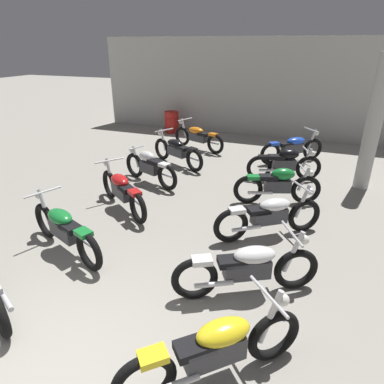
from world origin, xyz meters
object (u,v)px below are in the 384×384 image
(motorcycle_left_row_5, at_px, (198,137))
(motorcycle_right_row_3, at_px, (278,185))
(motorcycle_left_row_1, at_px, (64,229))
(motorcycle_right_row_2, at_px, (270,215))
(motorcycle_left_row_4, at_px, (177,150))
(motorcycle_right_row_0, at_px, (215,349))
(motorcycle_right_row_5, at_px, (293,148))
(oil_drum, at_px, (172,122))
(support_pillar, at_px, (374,125))
(motorcycle_left_row_3, at_px, (150,166))
(motorcycle_right_row_1, at_px, (248,267))
(motorcycle_right_row_4, at_px, (285,163))
(motorcycle_left_row_2, at_px, (122,190))

(motorcycle_left_row_5, height_order, motorcycle_right_row_3, motorcycle_left_row_5)
(motorcycle_left_row_1, height_order, motorcycle_right_row_2, same)
(motorcycle_left_row_1, relative_size, motorcycle_left_row_4, 1.04)
(motorcycle_left_row_1, distance_m, motorcycle_right_row_0, 3.47)
(motorcycle_left_row_4, xyz_separation_m, motorcycle_right_row_5, (3.17, 1.53, 0.00))
(motorcycle_left_row_5, xyz_separation_m, motorcycle_right_row_0, (3.15, -8.08, 0.00))
(oil_drum, bearing_deg, support_pillar, -27.56)
(oil_drum, bearing_deg, motorcycle_left_row_4, -63.50)
(motorcycle_left_row_4, bearing_deg, motorcycle_right_row_2, -44.18)
(motorcycle_left_row_1, xyz_separation_m, oil_drum, (-1.83, 8.56, -0.03))
(motorcycle_left_row_3, xyz_separation_m, motorcycle_right_row_1, (3.28, -3.28, -0.01))
(motorcycle_right_row_4, bearing_deg, motorcycle_right_row_1, -89.20)
(motorcycle_left_row_3, xyz_separation_m, motorcycle_right_row_2, (3.31, -1.57, -0.01))
(motorcycle_left_row_3, bearing_deg, motorcycle_right_row_0, -55.67)
(oil_drum, bearing_deg, motorcycle_right_row_1, -59.49)
(motorcycle_left_row_3, bearing_deg, motorcycle_left_row_2, -84.90)
(motorcycle_left_row_2, relative_size, motorcycle_right_row_1, 0.95)
(support_pillar, height_order, motorcycle_right_row_1, support_pillar)
(motorcycle_left_row_3, relative_size, oil_drum, 2.19)
(motorcycle_left_row_2, relative_size, motorcycle_left_row_5, 0.90)
(support_pillar, relative_size, motorcycle_left_row_3, 1.72)
(motorcycle_right_row_1, relative_size, motorcycle_right_row_5, 1.12)
(motorcycle_left_row_1, bearing_deg, motorcycle_right_row_4, 57.18)
(motorcycle_left_row_2, distance_m, motorcycle_right_row_2, 3.17)
(motorcycle_right_row_4, bearing_deg, motorcycle_right_row_0, -89.52)
(motorcycle_left_row_2, distance_m, motorcycle_right_row_3, 3.45)
(motorcycle_left_row_3, height_order, motorcycle_left_row_5, motorcycle_left_row_5)
(motorcycle_left_row_2, xyz_separation_m, motorcycle_right_row_0, (3.12, -3.23, 0.00))
(motorcycle_left_row_2, relative_size, motorcycle_right_row_5, 1.06)
(motorcycle_right_row_2, height_order, motorcycle_right_row_5, same)
(motorcycle_right_row_0, relative_size, motorcycle_right_row_2, 0.91)
(motorcycle_left_row_4, bearing_deg, oil_drum, 116.50)
(motorcycle_left_row_4, height_order, motorcycle_left_row_5, same)
(support_pillar, distance_m, motorcycle_right_row_4, 2.22)
(motorcycle_left_row_5, relative_size, motorcycle_right_row_4, 1.09)
(motorcycle_right_row_1, bearing_deg, motorcycle_right_row_0, -90.53)
(motorcycle_left_row_5, bearing_deg, support_pillar, -18.31)
(motorcycle_left_row_5, xyz_separation_m, motorcycle_right_row_4, (3.10, -1.82, 0.01))
(motorcycle_left_row_3, height_order, motorcycle_right_row_2, motorcycle_right_row_2)
(motorcycle_left_row_3, relative_size, motorcycle_right_row_5, 1.07)
(support_pillar, distance_m, motorcycle_left_row_4, 5.15)
(motorcycle_left_row_4, xyz_separation_m, oil_drum, (-1.82, 3.66, -0.03))
(motorcycle_right_row_0, height_order, oil_drum, motorcycle_right_row_0)
(motorcycle_left_row_5, height_order, motorcycle_right_row_4, motorcycle_left_row_5)
(motorcycle_right_row_2, distance_m, motorcycle_right_row_5, 4.66)
(motorcycle_right_row_1, distance_m, motorcycle_right_row_4, 4.76)
(motorcycle_right_row_1, bearing_deg, motorcycle_right_row_5, 90.18)
(motorcycle_right_row_4, bearing_deg, motorcycle_left_row_3, -155.21)
(motorcycle_right_row_0, bearing_deg, motorcycle_left_row_3, 124.33)
(motorcycle_left_row_1, relative_size, motorcycle_right_row_5, 1.18)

